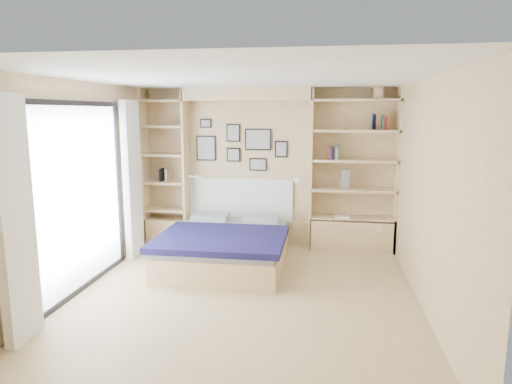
# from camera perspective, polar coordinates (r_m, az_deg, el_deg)

# --- Properties ---
(ground) EXTENTS (4.50, 4.50, 0.00)m
(ground) POSITION_cam_1_polar(r_m,az_deg,el_deg) (5.48, -1.56, -12.92)
(ground) COLOR tan
(ground) RESTS_ON ground
(room_shell) EXTENTS (4.50, 4.50, 4.50)m
(room_shell) POSITION_cam_1_polar(r_m,az_deg,el_deg) (6.69, -2.60, 0.92)
(room_shell) COLOR #D9C187
(room_shell) RESTS_ON ground
(bed) EXTENTS (1.69, 2.18, 1.07)m
(bed) POSITION_cam_1_polar(r_m,az_deg,el_deg) (6.49, -3.66, -6.68)
(bed) COLOR tan
(bed) RESTS_ON ground
(photo_gallery) EXTENTS (1.48, 0.02, 0.82)m
(photo_gallery) POSITION_cam_1_polar(r_m,az_deg,el_deg) (7.33, -2.09, 5.86)
(photo_gallery) COLOR black
(photo_gallery) RESTS_ON ground
(reading_lamps) EXTENTS (1.92, 0.12, 0.15)m
(reading_lamps) POSITION_cam_1_polar(r_m,az_deg,el_deg) (7.14, -1.19, 1.69)
(reading_lamps) COLOR silver
(reading_lamps) RESTS_ON ground
(shelf_decor) EXTENTS (3.53, 0.23, 2.03)m
(shelf_decor) POSITION_cam_1_polar(r_m,az_deg,el_deg) (7.05, 9.80, 6.17)
(shelf_decor) COLOR #A51E1E
(shelf_decor) RESTS_ON ground
(deck_chair) EXTENTS (0.61, 0.79, 0.70)m
(deck_chair) POSITION_cam_1_polar(r_m,az_deg,el_deg) (6.87, -26.28, -6.25)
(deck_chair) COLOR tan
(deck_chair) RESTS_ON ground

